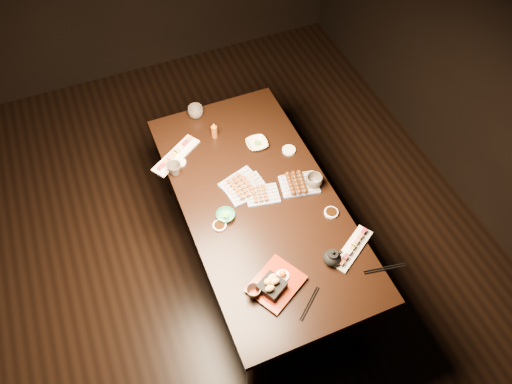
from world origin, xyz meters
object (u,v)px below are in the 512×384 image
teacup_mid_right (314,181)px  teapot (332,257)px  yakitori_plate_left (241,181)px  tempura_tray (276,281)px  sushi_platter_far (176,154)px  teacup_far_left (174,169)px  dining_table (259,233)px  edamame_bowl_green (226,216)px  condiment_bottle (214,130)px  edamame_bowl_cream (257,144)px  teacup_far_right (196,112)px  yakitori_plate_center (246,187)px  sushi_platter_near (353,247)px  teacup_near_left (254,292)px  yakitori_plate_right (262,193)px

teacup_mid_right → teapot: size_ratio=0.86×
yakitori_plate_left → tempura_tray: bearing=-114.1°
sushi_platter_far → teacup_far_left: 0.14m
dining_table → teacup_far_left: (-0.40, 0.39, 0.42)m
sushi_platter_far → edamame_bowl_green: bearing=69.5°
edamame_bowl_green → condiment_bottle: size_ratio=0.91×
edamame_bowl_green → edamame_bowl_cream: size_ratio=0.81×
edamame_bowl_green → teacup_far_right: 0.87m
teacup_mid_right → edamame_bowl_green: bearing=-178.5°
dining_table → edamame_bowl_green: size_ratio=16.10×
teacup_far_right → condiment_bottle: (0.05, -0.23, 0.02)m
yakitori_plate_center → dining_table: bearing=-74.2°
teacup_mid_right → teapot: bearing=-106.1°
teacup_far_right → teapot: size_ratio=0.87×
dining_table → sushi_platter_near: sushi_platter_near is taller
sushi_platter_far → yakitori_plate_left: (0.30, -0.37, 0.01)m
tempura_tray → teapot: size_ratio=2.32×
teacup_near_left → teacup_mid_right: size_ratio=0.75×
dining_table → sushi_platter_far: bearing=113.2°
yakitori_plate_right → teacup_far_left: 0.57m
edamame_bowl_cream → teacup_near_left: bearing=-113.5°
tempura_tray → teacup_near_left: bearing=154.3°
yakitori_plate_center → teacup_near_left: bearing=-115.7°
edamame_bowl_green → teapot: 0.66m
edamame_bowl_cream → yakitori_plate_right: bearing=-108.1°
yakitori_plate_right → teacup_mid_right: teacup_mid_right is taller
edamame_bowl_cream → condiment_bottle: (-0.23, 0.18, 0.04)m
sushi_platter_near → yakitori_plate_left: bearing=89.8°
condiment_bottle → teacup_far_left: bearing=-149.2°
yakitori_plate_center → edamame_bowl_cream: (0.20, 0.31, -0.01)m
sushi_platter_far → yakitori_plate_left: size_ratio=1.58×
tempura_tray → teacup_mid_right: size_ratio=2.69×
condiment_bottle → teacup_far_right: bearing=103.1°
teacup_near_left → edamame_bowl_cream: bearing=66.5°
tempura_tray → teacup_mid_right: (0.49, 0.53, -0.01)m
dining_table → edamame_bowl_green: edamame_bowl_green is taller
sushi_platter_far → teacup_near_left: bearing=61.5°
sushi_platter_far → condiment_bottle: condiment_bottle is taller
yakitori_plate_center → teapot: teapot is taller
tempura_tray → dining_table: bearing=47.3°
sushi_platter_near → yakitori_plate_right: yakitori_plate_right is taller
edamame_bowl_green → teacup_near_left: 0.52m
edamame_bowl_cream → teapot: size_ratio=1.14×
condiment_bottle → dining_table: bearing=-83.2°
sushi_platter_far → edamame_bowl_green: size_ratio=3.29×
edamame_bowl_green → teacup_far_left: bearing=112.0°
sushi_platter_far → yakitori_plate_right: (0.39, -0.50, 0.00)m
yakitori_plate_center → teacup_near_left: (-0.22, -0.66, 0.01)m
edamame_bowl_green → tempura_tray: bearing=-79.5°
dining_table → condiment_bottle: size_ratio=14.68×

